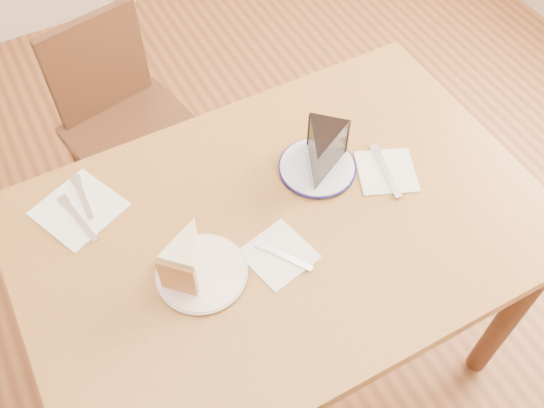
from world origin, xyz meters
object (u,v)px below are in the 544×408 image
(chair_far, at_px, (128,125))
(carrot_cake, at_px, (188,254))
(chocolate_cake, at_px, (322,155))
(table, at_px, (282,245))
(plate_navy, at_px, (317,168))
(plate_cream, at_px, (202,273))

(chair_far, relative_size, carrot_cake, 7.23)
(chair_far, relative_size, chocolate_cake, 5.77)
(table, distance_m, plate_navy, 0.21)
(chair_far, height_order, plate_cream, chair_far)
(table, distance_m, plate_cream, 0.25)
(chair_far, xyz_separation_m, chocolate_cake, (0.31, -0.68, 0.37))
(table, relative_size, carrot_cake, 11.05)
(table, height_order, carrot_cake, carrot_cake)
(plate_navy, bearing_deg, plate_cream, -159.92)
(table, xyz_separation_m, chair_far, (-0.16, 0.77, -0.21))
(carrot_cake, bearing_deg, plate_navy, 60.52)
(chair_far, bearing_deg, plate_navy, 103.01)
(table, xyz_separation_m, chocolate_cake, (0.15, 0.09, 0.16))
(table, relative_size, plate_navy, 6.61)
(plate_navy, height_order, chocolate_cake, chocolate_cake)
(carrot_cake, bearing_deg, chocolate_cake, 58.84)
(chair_far, xyz_separation_m, plate_cream, (-0.06, -0.80, 0.32))
(chocolate_cake, bearing_deg, table, 72.90)
(chair_far, xyz_separation_m, carrot_cake, (-0.08, -0.78, 0.37))
(plate_navy, xyz_separation_m, chocolate_cake, (0.00, -0.01, 0.06))
(plate_navy, xyz_separation_m, carrot_cake, (-0.38, -0.11, 0.05))
(chair_far, relative_size, plate_cream, 4.13)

